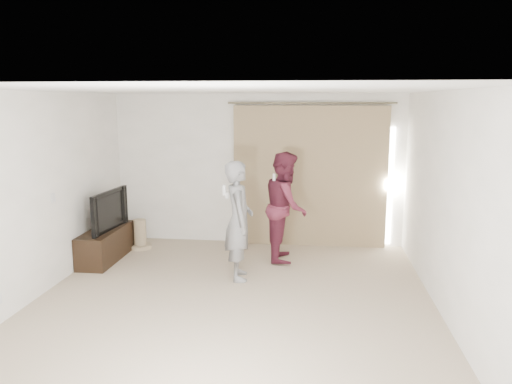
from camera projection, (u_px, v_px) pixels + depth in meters
The scene contains 10 objects.
floor at pixel (232, 303), 6.21m from camera, with size 5.50×5.50×0.00m, color tan.
wall_back at pixel (258, 170), 8.65m from camera, with size 5.00×0.04×2.60m, color white.
wall_left at pixel (35, 196), 6.26m from camera, with size 0.04×5.50×2.60m.
ceiling at pixel (230, 90), 5.73m from camera, with size 5.00×5.50×0.01m, color white.
curtain at pixel (310, 177), 8.50m from camera, with size 2.80×0.11×2.46m.
tv_console at pixel (106, 244), 7.85m from camera, with size 0.44×1.28×0.49m, color black.
tv at pixel (104, 210), 7.75m from camera, with size 1.08×0.14×0.62m, color black.
scratching_post at pixel (140, 237), 8.47m from camera, with size 0.37×0.37×0.50m.
person_man at pixel (239, 221), 6.94m from camera, with size 0.52×0.68×1.67m.
person_woman at pixel (286, 206), 7.78m from camera, with size 0.68×0.86×1.71m.
Camera 1 is at (1.00, -5.77, 2.49)m, focal length 35.00 mm.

